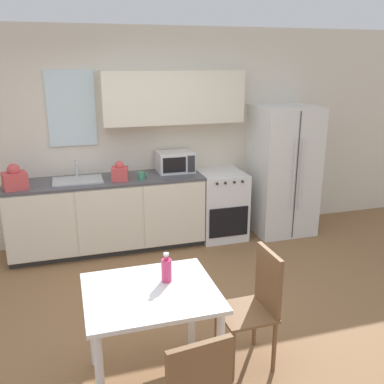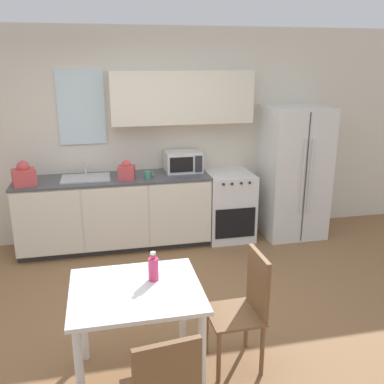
{
  "view_description": "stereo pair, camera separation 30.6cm",
  "coord_description": "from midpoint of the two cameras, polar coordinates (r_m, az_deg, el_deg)",
  "views": [
    {
      "loc": [
        -0.7,
        -3.34,
        2.3
      ],
      "look_at": [
        0.46,
        0.52,
        1.05
      ],
      "focal_mm": 40.0,
      "sensor_mm": 36.0,
      "label": 1
    },
    {
      "loc": [
        -0.4,
        -3.41,
        2.3
      ],
      "look_at": [
        0.46,
        0.52,
        1.05
      ],
      "focal_mm": 40.0,
      "sensor_mm": 36.0,
      "label": 2
    }
  ],
  "objects": [
    {
      "name": "oven_range",
      "position": [
        5.72,
        2.25,
        -1.7
      ],
      "size": [
        0.6,
        0.66,
        0.89
      ],
      "color": "white",
      "rests_on": "ground_plane"
    },
    {
      "name": "microwave",
      "position": [
        5.51,
        -3.84,
        4.04
      ],
      "size": [
        0.46,
        0.35,
        0.26
      ],
      "color": "silver",
      "rests_on": "kitchen_counter"
    },
    {
      "name": "kitchen_sink",
      "position": [
        5.31,
        -16.6,
        1.57
      ],
      "size": [
        0.58,
        0.39,
        0.23
      ],
      "color": "#B7BABC",
      "rests_on": "kitchen_counter"
    },
    {
      "name": "grocery_bag_1",
      "position": [
        5.2,
        -24.15,
        1.63
      ],
      "size": [
        0.3,
        0.27,
        0.29
      ],
      "rotation": [
        0.0,
        0.0,
        0.26
      ],
      "color": "#D14C4C",
      "rests_on": "kitchen_counter"
    },
    {
      "name": "dining_chair_side",
      "position": [
        3.4,
        6.12,
        -14.1
      ],
      "size": [
        0.41,
        0.41,
        0.93
      ],
      "rotation": [
        0.0,
        0.0,
        1.59
      ],
      "color": "brown",
      "rests_on": "ground_plane"
    },
    {
      "name": "wall_back",
      "position": [
        5.54,
        -9.91,
        7.99
      ],
      "size": [
        12.0,
        0.38,
        2.7
      ],
      "color": "beige",
      "rests_on": "ground_plane"
    },
    {
      "name": "kitchen_counter",
      "position": [
        5.45,
        -12.73,
        -2.91
      ],
      "size": [
        2.37,
        0.65,
        0.91
      ],
      "color": "#333333",
      "rests_on": "ground_plane"
    },
    {
      "name": "grocery_bag_0",
      "position": [
        5.18,
        -11.28,
        2.58
      ],
      "size": [
        0.22,
        0.2,
        0.24
      ],
      "rotation": [
        0.0,
        0.0,
        -0.21
      ],
      "color": "#D14C4C",
      "rests_on": "kitchen_counter"
    },
    {
      "name": "coffee_mug",
      "position": [
        5.2,
        -8.41,
        2.14
      ],
      "size": [
        0.11,
        0.08,
        0.09
      ],
      "color": "#3F8C66",
      "rests_on": "kitchen_counter"
    },
    {
      "name": "drink_bottle",
      "position": [
        3.12,
        -6.27,
        -10.29
      ],
      "size": [
        0.08,
        0.08,
        0.22
      ],
      "color": "#DB386B",
      "rests_on": "dining_table"
    },
    {
      "name": "dining_table",
      "position": [
        3.13,
        -8.37,
        -14.99
      ],
      "size": [
        0.91,
        0.79,
        0.77
      ],
      "color": "white",
      "rests_on": "ground_plane"
    },
    {
      "name": "refrigerator",
      "position": [
        5.9,
        10.54,
        2.86
      ],
      "size": [
        0.79,
        0.77,
        1.73
      ],
      "color": "silver",
      "rests_on": "ground_plane"
    },
    {
      "name": "ground_plane",
      "position": [
        4.12,
        -6.45,
        -16.79
      ],
      "size": [
        12.0,
        12.0,
        0.0
      ],
      "primitive_type": "plane",
      "color": "olive"
    }
  ]
}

